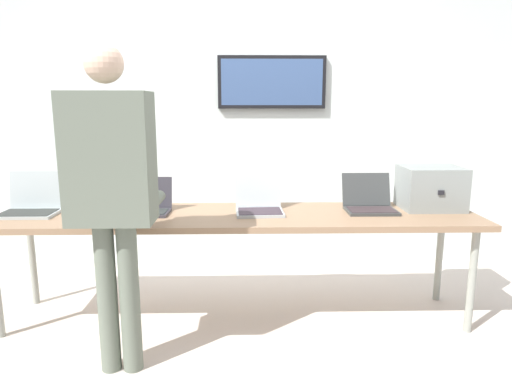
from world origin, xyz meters
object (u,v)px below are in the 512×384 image
laptop_station_3 (369,202)px  laptop_station_0 (32,204)px  laptop_station_2 (259,203)px  coffee_mug (91,217)px  workbench (237,220)px  equipment_box (431,188)px  person (112,181)px  laptop_station_1 (146,205)px

laptop_station_3 → laptop_station_0: bearing=-179.2°
laptop_station_2 → coffee_mug: size_ratio=4.04×
workbench → laptop_station_3: bearing=5.1°
equipment_box → laptop_station_2: (-1.22, -0.07, -0.09)m
laptop_station_0 → person: size_ratio=0.21×
laptop_station_0 → laptop_station_1: laptop_station_0 is taller
laptop_station_0 → laptop_station_2: bearing=0.5°
workbench → laptop_station_1: (-0.62, 0.05, 0.10)m
workbench → laptop_station_1: 0.64m
laptop_station_0 → laptop_station_1: bearing=0.0°
laptop_station_2 → person: person is taller
workbench → laptop_station_2: (0.15, 0.06, 0.11)m
laptop_station_0 → workbench: bearing=-2.0°
laptop_station_1 → coffee_mug: 0.40m
equipment_box → laptop_station_3: bearing=-173.9°
laptop_station_0 → laptop_station_1: 0.77m
laptop_station_0 → laptop_station_2: same height
laptop_station_2 → coffee_mug: (-1.05, -0.31, -0.02)m
workbench → equipment_box: bearing=5.4°
laptop_station_3 → person: 1.74m
laptop_station_2 → laptop_station_3: bearing=1.5°
laptop_station_0 → coffee_mug: bearing=-30.8°
equipment_box → person: (-2.02, -0.75, 0.18)m
laptop_station_2 → workbench: bearing=-157.9°
workbench → laptop_station_3: size_ratio=9.54×
person → coffee_mug: (-0.25, 0.37, -0.29)m
laptop_station_1 → laptop_station_2: bearing=0.9°
laptop_station_0 → coffee_mug: size_ratio=4.20×
workbench → person: bearing=-136.0°
laptop_station_0 → person: (0.75, -0.67, 0.27)m
laptop_station_2 → coffee_mug: bearing=-163.4°
laptop_station_2 → laptop_station_0: bearing=-179.5°
equipment_box → person: person is taller
laptop_station_0 → person: 1.05m
equipment_box → laptop_station_3: 0.46m
laptop_station_2 → laptop_station_3: (0.77, 0.02, -0.01)m
laptop_station_3 → equipment_box: bearing=6.1°
laptop_station_2 → person: 1.09m
workbench → laptop_station_1: bearing=175.4°
workbench → person: (-0.64, -0.62, 0.38)m
workbench → laptop_station_2: size_ratio=9.11×
equipment_box → laptop_station_2: equipment_box is taller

